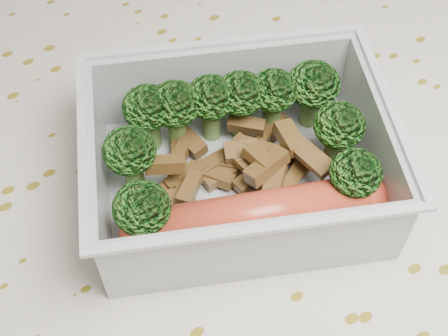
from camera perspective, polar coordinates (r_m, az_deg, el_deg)
dining_table at (r=0.52m, az=0.58°, el=-7.30°), size 1.40×0.90×0.75m
tablecloth at (r=0.48m, az=0.63°, el=-4.40°), size 1.46×0.96×0.19m
lunch_container at (r=0.43m, az=1.35°, el=0.08°), size 0.25×0.22×0.07m
broccoli_florets at (r=0.42m, az=0.75°, el=3.99°), size 0.19×0.15×0.06m
meat_pile at (r=0.44m, az=1.39°, el=0.58°), size 0.13×0.10×0.03m
sausage at (r=0.40m, az=2.95°, el=-4.38°), size 0.17×0.08×0.03m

